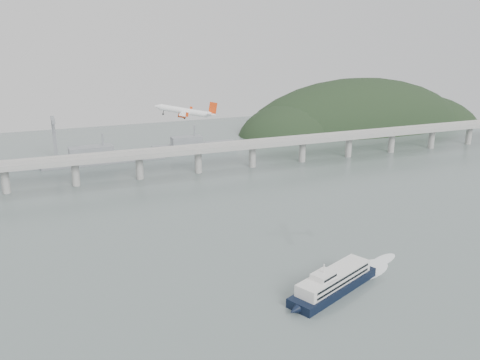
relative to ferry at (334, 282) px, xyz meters
name	(u,v)px	position (x,y,z in m)	size (l,w,h in m)	color
ground	(282,280)	(-17.76, 18.47, -4.58)	(900.00, 900.00, 0.00)	slate
bridge	(174,155)	(-18.92, 218.47, 13.07)	(800.00, 22.00, 23.90)	#979795
headland	(366,140)	(267.41, 350.22, -23.92)	(365.00, 155.00, 156.00)	black
ferry	(334,282)	(0.00, 0.00, 0.00)	(84.24, 43.50, 16.88)	black
airliner	(186,111)	(-40.71, 100.49, 67.82)	(35.37, 33.00, 9.82)	white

